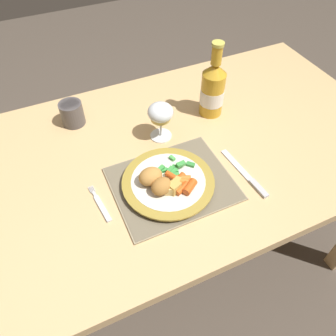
{
  "coord_description": "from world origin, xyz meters",
  "views": [
    {
      "loc": [
        -0.31,
        -0.66,
        1.48
      ],
      "look_at": [
        -0.05,
        -0.1,
        0.78
      ],
      "focal_mm": 35.0,
      "sensor_mm": 36.0,
      "label": 1
    }
  ],
  "objects_px": {
    "dinner_plate": "(168,182)",
    "fork": "(101,206)",
    "drinking_cup": "(72,113)",
    "table_knife": "(248,177)",
    "wine_glass": "(161,114)",
    "bottle": "(213,89)",
    "dining_table": "(170,168)"
  },
  "relations": [
    {
      "from": "fork",
      "to": "table_knife",
      "type": "bearing_deg",
      "value": -10.55
    },
    {
      "from": "table_knife",
      "to": "wine_glass",
      "type": "height_order",
      "value": "wine_glass"
    },
    {
      "from": "dining_table",
      "to": "drinking_cup",
      "type": "bearing_deg",
      "value": 133.91
    },
    {
      "from": "dining_table",
      "to": "bottle",
      "type": "distance_m",
      "value": 0.3
    },
    {
      "from": "drinking_cup",
      "to": "dinner_plate",
      "type": "bearing_deg",
      "value": -65.3
    },
    {
      "from": "table_knife",
      "to": "bottle",
      "type": "xyz_separation_m",
      "value": [
        0.05,
        0.31,
        0.09
      ]
    },
    {
      "from": "table_knife",
      "to": "bottle",
      "type": "height_order",
      "value": "bottle"
    },
    {
      "from": "dinner_plate",
      "to": "fork",
      "type": "relative_size",
      "value": 1.94
    },
    {
      "from": "table_knife",
      "to": "drinking_cup",
      "type": "xyz_separation_m",
      "value": [
        -0.4,
        0.45,
        0.04
      ]
    },
    {
      "from": "bottle",
      "to": "wine_glass",
      "type": "bearing_deg",
      "value": -168.4
    },
    {
      "from": "drinking_cup",
      "to": "table_knife",
      "type": "bearing_deg",
      "value": -48.25
    },
    {
      "from": "wine_glass",
      "to": "bottle",
      "type": "relative_size",
      "value": 0.49
    },
    {
      "from": "fork",
      "to": "drinking_cup",
      "type": "distance_m",
      "value": 0.37
    },
    {
      "from": "fork",
      "to": "table_knife",
      "type": "distance_m",
      "value": 0.43
    },
    {
      "from": "fork",
      "to": "dinner_plate",
      "type": "bearing_deg",
      "value": -3.55
    },
    {
      "from": "dinner_plate",
      "to": "fork",
      "type": "height_order",
      "value": "dinner_plate"
    },
    {
      "from": "table_knife",
      "to": "dining_table",
      "type": "bearing_deg",
      "value": 128.8
    },
    {
      "from": "dinner_plate",
      "to": "wine_glass",
      "type": "xyz_separation_m",
      "value": [
        0.07,
        0.2,
        0.07
      ]
    },
    {
      "from": "fork",
      "to": "bottle",
      "type": "distance_m",
      "value": 0.53
    },
    {
      "from": "dinner_plate",
      "to": "fork",
      "type": "distance_m",
      "value": 0.2
    },
    {
      "from": "fork",
      "to": "wine_glass",
      "type": "relative_size",
      "value": 1.05
    },
    {
      "from": "dinner_plate",
      "to": "drinking_cup",
      "type": "distance_m",
      "value": 0.42
    },
    {
      "from": "drinking_cup",
      "to": "fork",
      "type": "bearing_deg",
      "value": -92.83
    },
    {
      "from": "dining_table",
      "to": "wine_glass",
      "type": "xyz_separation_m",
      "value": [
        0.0,
        0.07,
        0.18
      ]
    },
    {
      "from": "dinner_plate",
      "to": "wine_glass",
      "type": "distance_m",
      "value": 0.22
    },
    {
      "from": "dining_table",
      "to": "drinking_cup",
      "type": "relative_size",
      "value": 18.82
    },
    {
      "from": "table_knife",
      "to": "wine_glass",
      "type": "relative_size",
      "value": 1.63
    },
    {
      "from": "dinner_plate",
      "to": "table_knife",
      "type": "xyz_separation_m",
      "value": [
        0.23,
        -0.07,
        -0.01
      ]
    },
    {
      "from": "wine_glass",
      "to": "dining_table",
      "type": "bearing_deg",
      "value": -91.49
    },
    {
      "from": "dinner_plate",
      "to": "table_knife",
      "type": "distance_m",
      "value": 0.24
    },
    {
      "from": "table_knife",
      "to": "drinking_cup",
      "type": "height_order",
      "value": "drinking_cup"
    },
    {
      "from": "fork",
      "to": "wine_glass",
      "type": "height_order",
      "value": "wine_glass"
    }
  ]
}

